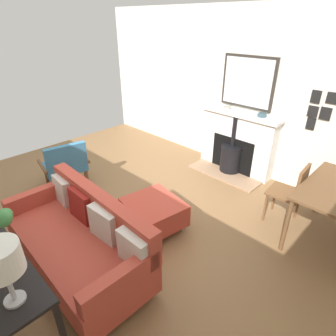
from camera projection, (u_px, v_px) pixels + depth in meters
ground_plane at (123, 214)px, 3.92m from camera, size 4.85×6.08×0.01m
wall_left at (229, 91)px, 4.83m from camera, size 0.12×6.08×2.65m
fireplace at (236, 145)px, 4.86m from camera, size 0.67×1.42×1.06m
mirror_over_mantel at (248, 82)px, 4.44m from camera, size 0.04×0.91×0.81m
mantel_bowl_near at (227, 107)px, 4.77m from camera, size 0.12×0.12×0.04m
mantel_bowl_far at (262, 115)px, 4.36m from camera, size 0.14×0.14×0.05m
sofa at (81, 240)px, 2.95m from camera, size 0.86×1.83×0.83m
ottoman at (154, 212)px, 3.57m from camera, size 0.74×0.79×0.38m
armchair_accent at (65, 164)px, 4.33m from camera, size 0.77×0.68×0.80m
table_lamp_far_end at (0, 261)px, 1.70m from camera, size 0.26×0.26×0.48m
dining_chair_near_fireplace at (292, 190)px, 3.53m from camera, size 0.43×0.43×0.85m
photo_gallery_row at (320, 109)px, 3.85m from camera, size 0.02×0.35×0.56m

